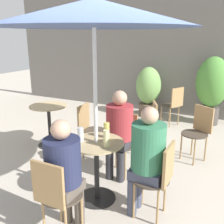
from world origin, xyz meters
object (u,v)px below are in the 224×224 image
object	(u,v)px
bistro_chair_4	(174,103)
seated_person_0	(64,168)
beer_glass_0	(81,135)
beer_glass_1	(106,138)
umbrella	(94,13)
seated_person_1	(147,154)
potted_plant_1	(212,86)
seated_person_2	(119,128)
bistro_chair_2	(123,138)
beer_glass_2	(107,130)
bistro_chair_0	(55,193)
cafe_table_near	(97,161)
bistro_chair_5	(149,122)
bistro_chair_1	(159,174)
cafe_table_far	(49,118)
potted_plant_0	(148,89)
bistro_chair_6	(199,128)
bistro_chair_3	(89,126)

from	to	relation	value
bistro_chair_4	seated_person_0	distance (m)	3.67
seated_person_0	beer_glass_0	bearing A→B (deg)	-73.05
beer_glass_1	umbrella	size ratio (longest dim) A/B	0.08
seated_person_0	seated_person_1	distance (m)	0.86
umbrella	potted_plant_1	bearing A→B (deg)	77.02
bistro_chair_4	seated_person_2	bearing A→B (deg)	25.62
bistro_chair_2	beer_glass_1	bearing A→B (deg)	-78.50
bistro_chair_4	beer_glass_1	xyz separation A→B (m)	(0.03, -3.12, 0.32)
beer_glass_2	seated_person_2	bearing A→B (deg)	95.45
bistro_chair_0	seated_person_2	size ratio (longest dim) A/B	0.70
cafe_table_near	potted_plant_1	world-z (taller)	potted_plant_1
bistro_chair_0	bistro_chair_5	size ratio (longest dim) A/B	1.00
seated_person_0	beer_glass_0	distance (m)	0.58
seated_person_0	bistro_chair_1	bearing A→B (deg)	-141.10
cafe_table_near	bistro_chair_4	bearing A→B (deg)	87.38
beer_glass_2	beer_glass_1	bearing A→B (deg)	-62.40
cafe_table_near	cafe_table_far	xyz separation A→B (m)	(-1.56, 1.02, 0.00)
cafe_table_far	potted_plant_0	bearing A→B (deg)	69.47
cafe_table_far	seated_person_0	world-z (taller)	seated_person_0
seated_person_2	beer_glass_1	distance (m)	0.70
potted_plant_0	bistro_chair_2	bearing A→B (deg)	-77.71
bistro_chair_6	seated_person_1	xyz separation A→B (m)	(-0.28, -1.65, 0.20)
potted_plant_0	beer_glass_0	bearing A→B (deg)	-83.00
seated_person_1	seated_person_2	world-z (taller)	seated_person_1
beer_glass_1	cafe_table_near	bearing A→B (deg)	159.01
beer_glass_0	beer_glass_2	size ratio (longest dim) A/B	0.90
beer_glass_2	potted_plant_1	xyz separation A→B (m)	(0.78, 3.41, 0.03)
seated_person_1	seated_person_2	distance (m)	0.86
seated_person_0	beer_glass_2	world-z (taller)	seated_person_0
bistro_chair_3	potted_plant_0	bearing A→B (deg)	-5.84
bistro_chair_3	beer_glass_0	size ratio (longest dim) A/B	5.18
bistro_chair_2	beer_glass_0	world-z (taller)	beer_glass_0
cafe_table_far	umbrella	bearing A→B (deg)	-33.37
beer_glass_1	beer_glass_2	bearing A→B (deg)	117.60
seated_person_2	beer_glass_2	bearing A→B (deg)	-84.46
bistro_chair_6	seated_person_2	xyz separation A→B (m)	(-0.88, -1.04, 0.20)
cafe_table_far	bistro_chair_3	distance (m)	0.85
bistro_chair_1	bistro_chair_4	size ratio (longest dim) A/B	1.00
bistro_chair_1	bistro_chair_4	xyz separation A→B (m)	(-0.61, 3.06, 0.00)
bistro_chair_2	bistro_chair_4	bearing A→B (deg)	86.64
seated_person_0	bistro_chair_3	bearing A→B (deg)	-65.81
bistro_chair_2	potted_plant_1	xyz separation A→B (m)	(0.82, 2.83, 0.34)
bistro_chair_3	beer_glass_1	xyz separation A→B (m)	(0.87, -1.04, 0.32)
seated_person_2	potted_plant_1	world-z (taller)	potted_plant_1
bistro_chair_0	bistro_chair_3	distance (m)	1.87
seated_person_1	seated_person_2	size ratio (longest dim) A/B	1.01
beer_glass_1	beer_glass_2	world-z (taller)	beer_glass_1
cafe_table_near	seated_person_0	bearing A→B (deg)	-90.09
bistro_chair_5	potted_plant_0	xyz separation A→B (m)	(-0.71, 1.99, 0.14)
seated_person_2	potted_plant_0	xyz separation A→B (m)	(-0.61, 2.94, -0.06)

